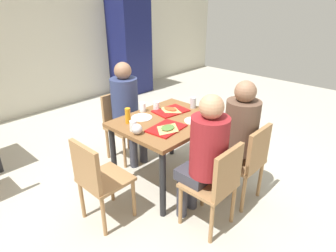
# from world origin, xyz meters

# --- Properties ---
(ground_plane) EXTENTS (10.00, 10.00, 0.02)m
(ground_plane) POSITION_xyz_m (0.00, 0.00, -0.01)
(ground_plane) COLOR #B2AD9E
(back_wall) EXTENTS (10.00, 0.10, 2.80)m
(back_wall) POSITION_xyz_m (0.00, 3.20, 1.40)
(back_wall) COLOR beige
(back_wall) RESTS_ON ground_plane
(main_table) EXTENTS (1.05, 0.85, 0.75)m
(main_table) POSITION_xyz_m (0.00, 0.00, 0.65)
(main_table) COLOR brown
(main_table) RESTS_ON ground_plane
(chair_near_left) EXTENTS (0.40, 0.40, 0.84)m
(chair_near_left) POSITION_xyz_m (-0.26, -0.81, 0.49)
(chair_near_left) COLOR #9E7247
(chair_near_left) RESTS_ON ground_plane
(chair_near_right) EXTENTS (0.40, 0.40, 0.84)m
(chair_near_right) POSITION_xyz_m (0.26, -0.81, 0.49)
(chair_near_right) COLOR #9E7247
(chair_near_right) RESTS_ON ground_plane
(chair_far_side) EXTENTS (0.40, 0.40, 0.84)m
(chair_far_side) POSITION_xyz_m (0.00, 0.81, 0.49)
(chair_far_side) COLOR #9E7247
(chair_far_side) RESTS_ON ground_plane
(chair_left_end) EXTENTS (0.40, 0.40, 0.84)m
(chair_left_end) POSITION_xyz_m (-0.91, 0.00, 0.49)
(chair_left_end) COLOR #9E7247
(chair_left_end) RESTS_ON ground_plane
(person_in_red) EXTENTS (0.32, 0.42, 1.25)m
(person_in_red) POSITION_xyz_m (-0.26, -0.67, 0.73)
(person_in_red) COLOR #383842
(person_in_red) RESTS_ON ground_plane
(person_in_brown_jacket) EXTENTS (0.32, 0.42, 1.25)m
(person_in_brown_jacket) POSITION_xyz_m (0.26, -0.67, 0.73)
(person_in_brown_jacket) COLOR #383842
(person_in_brown_jacket) RESTS_ON ground_plane
(person_far_side) EXTENTS (0.32, 0.42, 1.25)m
(person_far_side) POSITION_xyz_m (-0.00, 0.67, 0.73)
(person_far_side) COLOR #383842
(person_far_side) RESTS_ON ground_plane
(tray_red_near) EXTENTS (0.39, 0.30, 0.02)m
(tray_red_near) POSITION_xyz_m (-0.18, -0.15, 0.76)
(tray_red_near) COLOR #B21414
(tray_red_near) RESTS_ON main_table
(tray_red_far) EXTENTS (0.39, 0.31, 0.02)m
(tray_red_far) POSITION_xyz_m (0.18, 0.13, 0.76)
(tray_red_far) COLOR #B21414
(tray_red_far) RESTS_ON main_table
(paper_plate_center) EXTENTS (0.22, 0.22, 0.01)m
(paper_plate_center) POSITION_xyz_m (-0.16, 0.23, 0.75)
(paper_plate_center) COLOR white
(paper_plate_center) RESTS_ON main_table
(paper_plate_near_edge) EXTENTS (0.22, 0.22, 0.01)m
(paper_plate_near_edge) POSITION_xyz_m (0.16, -0.23, 0.75)
(paper_plate_near_edge) COLOR white
(paper_plate_near_edge) RESTS_ON main_table
(pizza_slice_a) EXTENTS (0.26, 0.22, 0.02)m
(pizza_slice_a) POSITION_xyz_m (-0.20, -0.18, 0.78)
(pizza_slice_a) COLOR #DBAD60
(pizza_slice_a) RESTS_ON tray_red_near
(pizza_slice_b) EXTENTS (0.16, 0.24, 0.02)m
(pizza_slice_b) POSITION_xyz_m (0.19, 0.14, 0.78)
(pizza_slice_b) COLOR #DBAD60
(pizza_slice_b) RESTS_ON tray_red_far
(plastic_cup_a) EXTENTS (0.07, 0.07, 0.10)m
(plastic_cup_a) POSITION_xyz_m (-0.03, 0.36, 0.80)
(plastic_cup_a) COLOR white
(plastic_cup_a) RESTS_ON main_table
(plastic_cup_b) EXTENTS (0.07, 0.07, 0.10)m
(plastic_cup_b) POSITION_xyz_m (0.03, -0.36, 0.80)
(plastic_cup_b) COLOR white
(plastic_cup_b) RESTS_ON main_table
(plastic_cup_c) EXTENTS (0.07, 0.07, 0.10)m
(plastic_cup_c) POSITION_xyz_m (-0.42, 0.06, 0.80)
(plastic_cup_c) COLOR white
(plastic_cup_c) RESTS_ON main_table
(plastic_cup_d) EXTENTS (0.07, 0.07, 0.10)m
(plastic_cup_d) POSITION_xyz_m (0.11, 0.28, 0.80)
(plastic_cup_d) COLOR white
(plastic_cup_d) RESTS_ON main_table
(soda_can) EXTENTS (0.07, 0.07, 0.12)m
(soda_can) POSITION_xyz_m (0.45, 0.02, 0.81)
(soda_can) COLOR #B7BCC6
(soda_can) RESTS_ON main_table
(condiment_bottle) EXTENTS (0.06, 0.06, 0.16)m
(condiment_bottle) POSITION_xyz_m (-0.34, 0.23, 0.83)
(condiment_bottle) COLOR orange
(condiment_bottle) RESTS_ON main_table
(foil_bundle) EXTENTS (0.10, 0.10, 0.10)m
(foil_bundle) POSITION_xyz_m (-0.45, -0.02, 0.80)
(foil_bundle) COLOR silver
(foil_bundle) RESTS_ON main_table
(drink_fridge) EXTENTS (0.70, 0.60, 1.90)m
(drink_fridge) POSITION_xyz_m (1.91, 2.85, 0.95)
(drink_fridge) COLOR #14194C
(drink_fridge) RESTS_ON ground_plane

